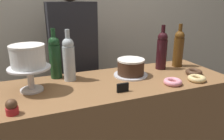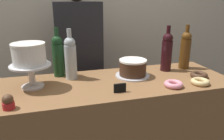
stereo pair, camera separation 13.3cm
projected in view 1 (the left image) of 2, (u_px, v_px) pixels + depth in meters
The scene contains 15 objects.
back_wall at pixel (78, 13), 1.99m from camera, with size 6.00×0.05×2.60m.
cake_stand_pedestal at pixel (30, 75), 1.20m from camera, with size 0.23×0.23×0.14m.
white_layer_cake at pixel (28, 56), 1.17m from camera, with size 0.19×0.19×0.12m.
silver_serving_platter at pixel (131, 75), 1.47m from camera, with size 0.23×0.23×0.01m.
chocolate_round_cake at pixel (131, 67), 1.46m from camera, with size 0.18×0.18×0.11m.
wine_bottle_clear at pixel (69, 58), 1.35m from camera, with size 0.08×0.08×0.33m.
wine_bottle_dark_red at pixel (162, 50), 1.58m from camera, with size 0.08×0.08×0.33m.
wine_bottle_green at pixel (55, 56), 1.40m from camera, with size 0.08×0.08×0.33m.
wine_bottle_amber at pixel (179, 48), 1.64m from camera, with size 0.08×0.08×0.33m.
cupcake_chocolate at pixel (12, 107), 0.97m from camera, with size 0.06×0.06×0.07m.
donut_pink at pixel (173, 82), 1.32m from camera, with size 0.11×0.11×0.03m.
donut_glazed at pixel (197, 78), 1.37m from camera, with size 0.11×0.11×0.03m.
donut_chocolate at pixel (194, 72), 1.50m from camera, with size 0.11×0.11×0.03m.
price_sign_chalkboard at pixel (123, 87), 1.21m from camera, with size 0.07×0.01×0.05m.
barista_figure at pixel (74, 73), 1.78m from camera, with size 0.36×0.22×1.60m.
Camera 1 is at (-0.47, -1.18, 1.42)m, focal length 34.59 mm.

